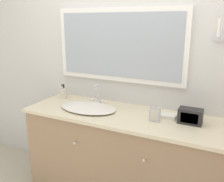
{
  "coord_description": "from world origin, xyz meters",
  "views": [
    {
      "loc": [
        0.84,
        -1.6,
        1.69
      ],
      "look_at": [
        -0.1,
        0.31,
        1.1
      ],
      "focal_mm": 40.0,
      "sensor_mm": 36.0,
      "label": 1
    }
  ],
  "objects_px": {
    "sink_basin": "(88,107)",
    "appliance_box": "(190,116)",
    "soap_bottle": "(64,93)",
    "picture_frame": "(155,115)"
  },
  "relations": [
    {
      "from": "sink_basin",
      "to": "appliance_box",
      "type": "distance_m",
      "value": 0.92
    },
    {
      "from": "soap_bottle",
      "to": "appliance_box",
      "type": "xyz_separation_m",
      "value": [
        1.33,
        -0.1,
        0.0
      ]
    },
    {
      "from": "appliance_box",
      "to": "picture_frame",
      "type": "distance_m",
      "value": 0.28
    },
    {
      "from": "appliance_box",
      "to": "soap_bottle",
      "type": "bearing_deg",
      "value": 175.51
    },
    {
      "from": "soap_bottle",
      "to": "picture_frame",
      "type": "relative_size",
      "value": 1.24
    },
    {
      "from": "sink_basin",
      "to": "picture_frame",
      "type": "distance_m",
      "value": 0.65
    },
    {
      "from": "soap_bottle",
      "to": "picture_frame",
      "type": "xyz_separation_m",
      "value": [
        1.06,
        -0.2,
        0.0
      ]
    },
    {
      "from": "soap_bottle",
      "to": "picture_frame",
      "type": "bearing_deg",
      "value": -10.72
    },
    {
      "from": "sink_basin",
      "to": "appliance_box",
      "type": "bearing_deg",
      "value": 4.62
    },
    {
      "from": "sink_basin",
      "to": "soap_bottle",
      "type": "relative_size",
      "value": 3.51
    }
  ]
}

